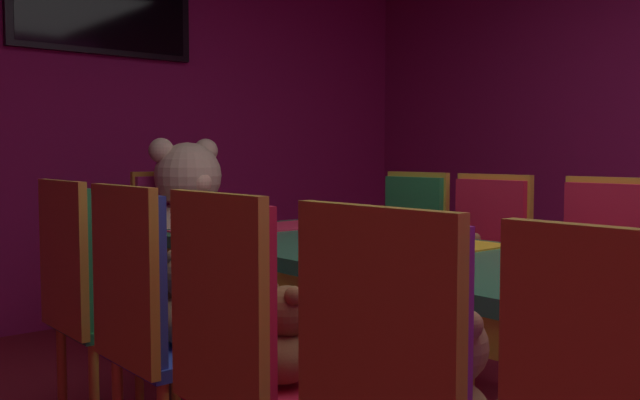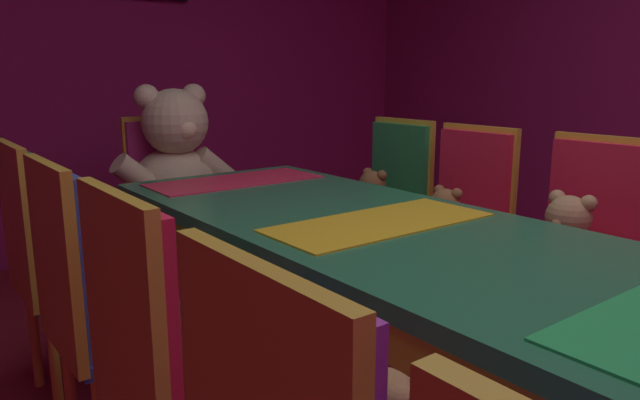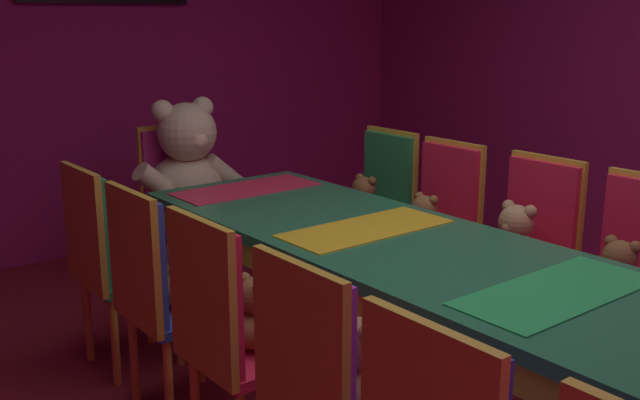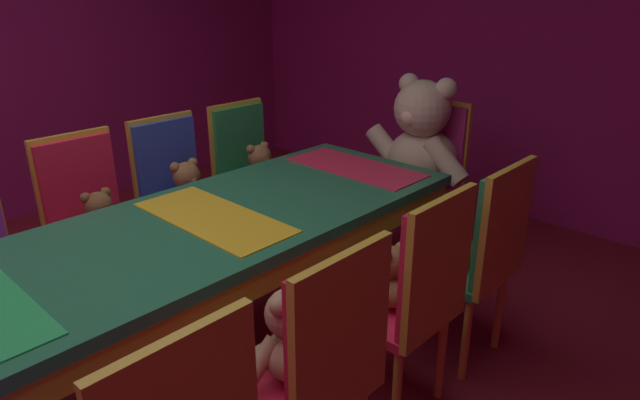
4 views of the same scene
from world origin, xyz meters
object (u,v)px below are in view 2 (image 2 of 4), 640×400
(chair_left_3, at_px, (161,359))
(chair_right_3, at_px, (586,238))
(teddy_right_3, at_px, (565,243))
(teddy_right_4, at_px, (444,221))
(banquet_table, at_px, (503,289))
(king_teddy_bear, at_px, (178,161))
(chair_left_5, at_px, (45,249))
(throne_chair, at_px, (166,186))
(chair_right_5, at_px, (392,194))
(chair_right_4, at_px, (465,212))
(teddy_left_5, at_px, (86,245))
(teddy_right_5, at_px, (371,201))
(teddy_left_4, at_px, (137,283))
(chair_left_4, at_px, (87,292))
(teddy_left_3, at_px, (219,349))

(chair_left_3, relative_size, chair_right_3, 1.00)
(teddy_right_3, distance_m, teddy_right_4, 0.57)
(banquet_table, xyz_separation_m, king_teddy_bear, (0.00, 2.05, 0.10))
(chair_left_5, xyz_separation_m, chair_right_3, (1.70, -1.10, 0.00))
(chair_left_3, xyz_separation_m, throne_chair, (0.83, 1.93, 0.00))
(chair_right_3, xyz_separation_m, teddy_right_4, (-0.17, 0.57, -0.02))
(chair_left_5, height_order, chair_right_5, same)
(chair_right_3, xyz_separation_m, chair_right_4, (-0.02, 0.57, 0.00))
(teddy_left_5, height_order, teddy_right_5, teddy_left_5)
(chair_left_5, relative_size, teddy_right_3, 2.82)
(banquet_table, relative_size, king_teddy_bear, 4.50)
(chair_right_3, bearing_deg, chair_left_3, -1.82)
(chair_left_3, xyz_separation_m, chair_right_4, (1.67, 0.51, 0.00))
(teddy_left_4, relative_size, teddy_right_5, 1.10)
(teddy_right_4, height_order, chair_right_5, chair_right_5)
(chair_left_4, xyz_separation_m, teddy_right_5, (1.55, 0.49, -0.02))
(chair_left_3, bearing_deg, chair_left_5, 90.26)
(king_teddy_bear, bearing_deg, chair_right_3, 25.45)
(throne_chair, bearing_deg, teddy_right_5, 37.65)
(teddy_left_4, xyz_separation_m, chair_left_5, (-0.14, 0.53, 0.01))
(chair_left_3, distance_m, throne_chair, 2.10)
(chair_left_4, height_order, teddy_left_4, chair_left_4)
(chair_right_4, height_order, teddy_right_5, chair_right_4)
(chair_left_4, distance_m, chair_left_5, 0.53)
(chair_right_3, xyz_separation_m, throne_chair, (-0.86, 1.98, 0.00))
(teddy_right_5, bearing_deg, chair_left_3, 33.18)
(chair_left_3, bearing_deg, teddy_right_4, 18.56)
(teddy_right_5, bearing_deg, chair_right_3, 98.06)
(teddy_left_4, bearing_deg, chair_right_3, -20.13)
(banquet_table, height_order, teddy_right_4, banquet_table)
(teddy_left_5, distance_m, king_teddy_bear, 1.00)
(chair_left_4, xyz_separation_m, chair_right_3, (1.70, -0.57, 0.00))
(chair_left_3, xyz_separation_m, king_teddy_bear, (0.83, 1.76, 0.16))
(teddy_left_3, height_order, chair_left_4, chair_left_4)
(teddy_left_5, height_order, king_teddy_bear, king_teddy_bear)
(teddy_left_5, bearing_deg, teddy_left_3, -89.82)
(teddy_right_5, bearing_deg, king_teddy_bear, -46.46)
(chair_right_3, height_order, teddy_right_4, chair_right_3)
(chair_left_3, height_order, throne_chair, same)
(chair_left_4, distance_m, chair_right_3, 1.79)
(chair_left_5, distance_m, teddy_left_5, 0.15)
(chair_left_3, relative_size, chair_left_4, 1.00)
(chair_left_3, xyz_separation_m, teddy_right_4, (1.52, 0.51, -0.02))
(chair_right_4, bearing_deg, throne_chair, -59.45)
(banquet_table, bearing_deg, chair_right_3, 15.33)
(teddy_left_4, distance_m, chair_right_4, 1.53)
(banquet_table, height_order, teddy_right_5, banquet_table)
(teddy_left_5, distance_m, throne_chair, 1.12)
(chair_left_4, bearing_deg, throne_chair, 59.26)
(teddy_right_3, relative_size, chair_right_5, 0.35)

